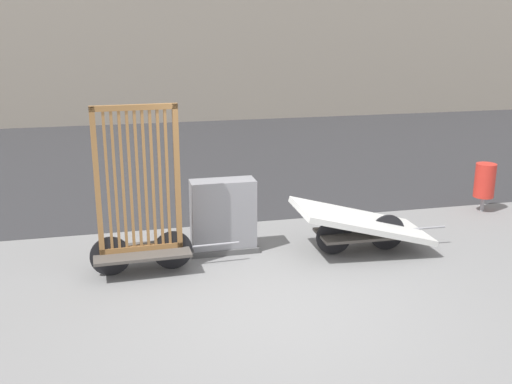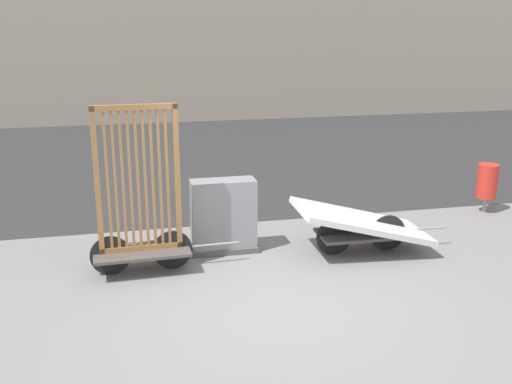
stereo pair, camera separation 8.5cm
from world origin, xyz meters
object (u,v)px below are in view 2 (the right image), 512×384
Objects in this scene: bike_cart_with_mattress at (362,224)px; utility_cabinet at (224,219)px; bike_cart_with_bedframe at (140,214)px; trash_bin at (487,181)px.

bike_cart_with_mattress is 1.99m from utility_cabinet.
utility_cabinet is at bearing 20.56° from bike_cart_with_bedframe.
utility_cabinet is (1.18, 0.49, -0.31)m from bike_cart_with_bedframe.
bike_cart_with_mattress is at bearing -155.33° from trash_bin.
trash_bin is at bearing 9.75° from utility_cabinet.
bike_cart_with_bedframe reaches higher than trash_bin.
bike_cart_with_mattress is at bearing -14.20° from utility_cabinet.
bike_cart_with_bedframe is 0.98× the size of bike_cart_with_mattress.
bike_cart_with_bedframe reaches higher than bike_cart_with_mattress.
bike_cart_with_bedframe is at bearing -178.98° from bike_cart_with_mattress.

